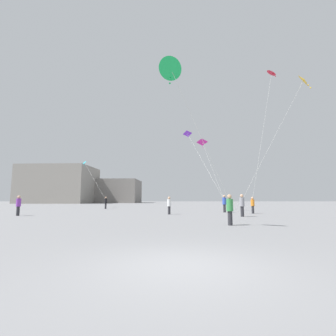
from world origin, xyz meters
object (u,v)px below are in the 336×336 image
object	(u,v)px
person_in_grey	(242,204)
person_in_black	(106,202)
building_left_hall	(60,185)
person_in_orange	(253,204)
kite_crimson_diamond	(272,74)
kite_violet_delta	(188,135)
building_centre_hall	(117,191)
kite_magenta_delta	(203,143)
person_in_purple	(18,205)
person_in_green	(230,208)
kite_emerald_diamond	(171,69)
kite_amber_diamond	(303,81)
person_in_white	(169,205)
person_in_blue	(224,203)
kite_cyan_delta	(85,164)

from	to	relation	value
person_in_grey	person_in_black	bearing A→B (deg)	-69.48
building_left_hall	person_in_orange	bearing A→B (deg)	-53.47
kite_crimson_diamond	kite_violet_delta	bearing A→B (deg)	122.16
building_centre_hall	building_left_hall	bearing A→B (deg)	-148.64
kite_magenta_delta	person_in_purple	bearing A→B (deg)	-154.74
kite_crimson_diamond	kite_violet_delta	world-z (taller)	kite_crimson_diamond
person_in_green	kite_emerald_diamond	xyz separation A→B (m)	(-3.29, -1.47, 7.34)
building_left_hall	building_centre_hall	distance (m)	21.16
kite_emerald_diamond	kite_amber_diamond	world-z (taller)	kite_amber_diamond
building_left_hall	person_in_green	bearing A→B (deg)	-60.89
person_in_grey	kite_emerald_diamond	xyz separation A→B (m)	(-6.07, -8.13, 7.26)
person_in_black	building_centre_hall	bearing A→B (deg)	-67.72
kite_crimson_diamond	kite_emerald_diamond	bearing A→B (deg)	-131.40
person_in_white	person_in_blue	distance (m)	6.93
kite_crimson_diamond	kite_emerald_diamond	xyz separation A→B (m)	(-11.33, -12.85, -6.72)
person_in_white	person_in_black	size ratio (longest dim) A/B	0.93
person_in_black	building_left_hall	world-z (taller)	building_left_hall
person_in_green	person_in_black	xyz separation A→B (m)	(-12.32, 22.96, 0.05)
kite_cyan_delta	kite_amber_diamond	distance (m)	35.22
kite_cyan_delta	building_left_hall	bearing A→B (deg)	117.53
person_in_blue	kite_amber_diamond	bearing A→B (deg)	27.76
person_in_orange	kite_violet_delta	world-z (taller)	kite_violet_delta
person_in_grey	kite_magenta_delta	world-z (taller)	kite_magenta_delta
kite_cyan_delta	kite_amber_diamond	xyz separation A→B (m)	(23.99, -25.67, 2.39)
person_in_white	kite_cyan_delta	distance (m)	24.76
person_in_orange	person_in_purple	world-z (taller)	person_in_purple
person_in_purple	kite_violet_delta	bearing A→B (deg)	78.28
kite_magenta_delta	building_centre_hall	bearing A→B (deg)	109.21
person_in_grey	kite_cyan_delta	distance (m)	30.70
person_in_purple	building_left_hall	xyz separation A→B (m)	(-23.96, 64.29, 5.36)
kite_crimson_diamond	kite_emerald_diamond	distance (m)	18.40
person_in_orange	person_in_blue	distance (m)	3.14
kite_violet_delta	building_centre_hall	xyz separation A→B (m)	(-22.38, 59.29, -6.99)
person_in_green	person_in_blue	xyz separation A→B (m)	(2.87, 13.06, 0.10)
person_in_green	kite_violet_delta	distance (m)	26.15
person_in_orange	kite_amber_diamond	world-z (taller)	kite_amber_diamond
kite_violet_delta	kite_emerald_diamond	size ratio (longest dim) A/B	1.57
kite_cyan_delta	kite_crimson_diamond	world-z (taller)	kite_crimson_diamond
person_in_black	kite_violet_delta	bearing A→B (deg)	-162.51
kite_emerald_diamond	person_in_purple	bearing A→B (deg)	143.97
kite_violet_delta	building_centre_hall	distance (m)	63.76
person_in_orange	kite_violet_delta	distance (m)	17.48
person_in_grey	building_centre_hall	distance (m)	80.65
person_in_orange	kite_magenta_delta	distance (m)	9.96
kite_crimson_diamond	person_in_blue	bearing A→B (deg)	162.06
kite_magenta_delta	kite_amber_diamond	bearing A→B (deg)	-67.94
person_in_green	kite_emerald_diamond	bearing A→B (deg)	137.06
person_in_purple	kite_violet_delta	xyz separation A→B (m)	(16.42, 15.97, 10.47)
person_in_white	person_in_blue	xyz separation A→B (m)	(6.05, 3.38, 0.12)
person_in_grey	kite_cyan_delta	world-z (taller)	kite_cyan_delta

